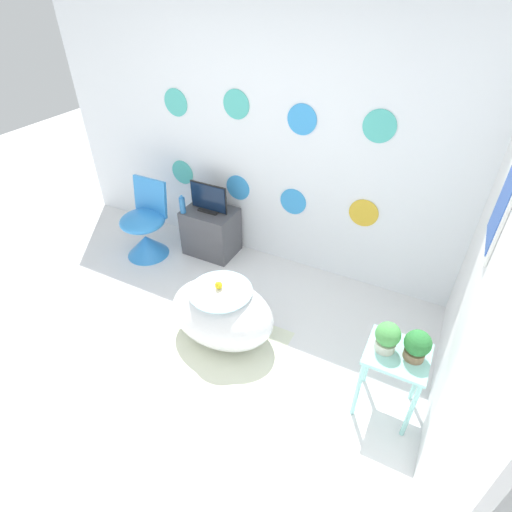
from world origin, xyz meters
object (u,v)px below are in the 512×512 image
bathtub (222,313)px  chair (145,232)px  potted_plant_right (417,345)px  potted_plant_left (387,337)px  tv (209,199)px  vase (182,205)px

bathtub → chair: (-1.35, 0.66, 0.01)m
potted_plant_right → potted_plant_left: bearing=-175.3°
bathtub → tv: tv is taller
bathtub → potted_plant_right: bearing=-1.7°
bathtub → potted_plant_left: 1.34m
chair → vase: bearing=28.9°
bathtub → potted_plant_left: (1.28, -0.06, 0.42)m
chair → potted_plant_left: (2.63, -0.72, 0.41)m
vase → potted_plant_left: bearing=-22.3°
vase → potted_plant_right: bearing=-20.5°
chair → potted_plant_left: chair is taller
bathtub → potted_plant_left: bearing=-2.6°
vase → tv: bearing=34.3°
tv → bathtub: bearing=-53.5°
chair → tv: size_ratio=1.95×
vase → potted_plant_right: 2.60m
potted_plant_left → potted_plant_right: 0.18m
tv → chair: bearing=-149.0°
bathtub → chair: chair is taller
potted_plant_right → tv: bearing=154.4°
chair → potted_plant_right: (2.81, -0.70, 0.41)m
tv → vase: size_ratio=2.20×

